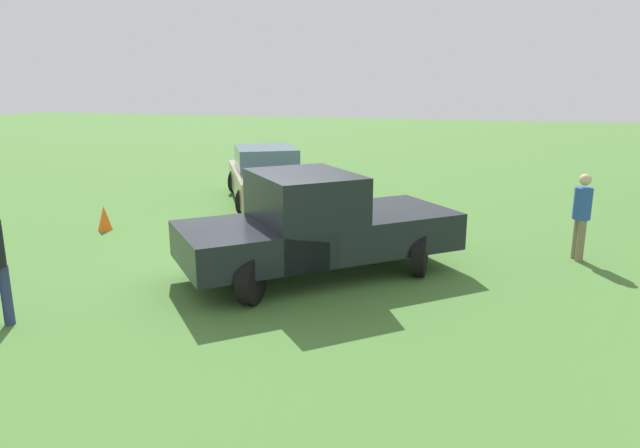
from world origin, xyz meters
The scene contains 5 objects.
ground_plane centered at (0.00, 0.00, 0.00)m, with size 80.00×80.00×0.00m, color #477533.
pickup_truck centered at (-0.34, -0.91, 0.93)m, with size 4.57×4.83×1.80m.
sedan_near centered at (5.34, 2.14, 0.68)m, with size 4.78×3.71×1.48m.
person_visitor centered at (1.87, -5.42, 0.91)m, with size 0.39×0.39×1.63m.
traffic_cone centered at (1.31, 4.50, 0.28)m, with size 0.32×0.32×0.55m, color orange.
Camera 1 is at (-9.49, -3.66, 3.32)m, focal length 32.52 mm.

